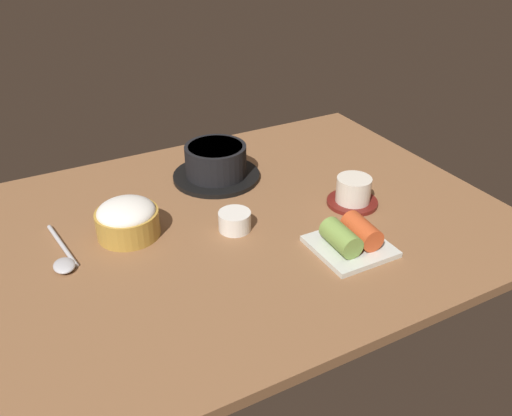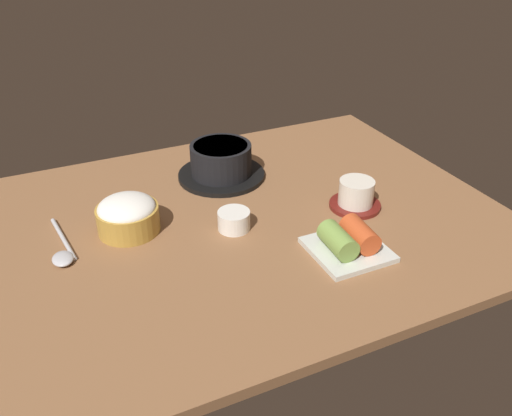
% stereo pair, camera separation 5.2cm
% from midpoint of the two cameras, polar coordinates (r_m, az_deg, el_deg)
% --- Properties ---
extents(dining_table, '(1.00, 0.76, 0.02)m').
position_cam_midpoint_polar(dining_table, '(1.05, -2.90, -1.67)').
color(dining_table, brown).
rests_on(dining_table, ground).
extents(stone_pot, '(0.19, 0.19, 0.08)m').
position_cam_midpoint_polar(stone_pot, '(1.18, -5.53, 4.73)').
color(stone_pot, black).
rests_on(stone_pot, dining_table).
extents(rice_bowl, '(0.12, 0.12, 0.07)m').
position_cam_midpoint_polar(rice_bowl, '(1.01, -14.92, -1.11)').
color(rice_bowl, '#B78C38').
rests_on(rice_bowl, dining_table).
extents(tea_cup_with_saucer, '(0.10, 0.10, 0.06)m').
position_cam_midpoint_polar(tea_cup_with_saucer, '(1.09, 8.91, 1.65)').
color(tea_cup_with_saucer, maroon).
rests_on(tea_cup_with_saucer, dining_table).
extents(banchan_cup_center, '(0.06, 0.06, 0.04)m').
position_cam_midpoint_polar(banchan_cup_center, '(1.01, -3.75, -1.33)').
color(banchan_cup_center, white).
rests_on(banchan_cup_center, dining_table).
extents(kimchi_plate, '(0.13, 0.13, 0.05)m').
position_cam_midpoint_polar(kimchi_plate, '(0.96, 8.48, -3.28)').
color(kimchi_plate, silver).
rests_on(kimchi_plate, dining_table).
extents(spoon, '(0.04, 0.17, 0.01)m').
position_cam_midpoint_polar(spoon, '(0.99, -21.10, -5.18)').
color(spoon, '#B7B7BC').
rests_on(spoon, dining_table).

